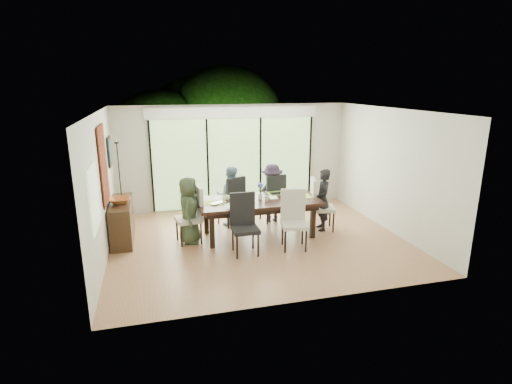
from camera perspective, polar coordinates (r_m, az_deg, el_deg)
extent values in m
cube|color=brown|center=(8.47, 0.43, -7.01)|extent=(6.00, 5.00, 0.01)
cube|color=white|center=(7.85, 0.47, 11.62)|extent=(6.00, 5.00, 0.01)
cube|color=beige|center=(10.45, -3.15, 5.01)|extent=(6.00, 0.02, 2.70)
cube|color=silver|center=(5.76, 6.99, -3.63)|extent=(6.00, 0.02, 2.70)
cube|color=white|center=(7.85, -21.29, 0.54)|extent=(0.02, 5.00, 2.70)
cube|color=silver|center=(9.29, 18.71, 2.93)|extent=(0.02, 5.00, 2.70)
cube|color=#598C3F|center=(10.43, -3.10, 4.16)|extent=(4.20, 0.02, 2.30)
cube|color=white|center=(10.26, -3.19, 11.30)|extent=(4.40, 0.06, 0.28)
cube|color=black|center=(10.22, -14.71, 3.45)|extent=(0.05, 0.04, 2.30)
cube|color=black|center=(10.31, -6.91, 3.94)|extent=(0.05, 0.04, 2.30)
cube|color=black|center=(10.58, 0.64, 4.34)|extent=(0.05, 0.04, 2.30)
cube|color=black|center=(11.03, 7.69, 4.65)|extent=(0.05, 0.04, 2.30)
cube|color=#8CAD7F|center=(6.65, -22.13, -0.72)|extent=(0.02, 0.90, 1.00)
cube|color=#503422|center=(11.62, -3.94, -1.05)|extent=(6.00, 1.80, 0.10)
cube|color=brown|center=(12.23, -4.70, 2.67)|extent=(6.00, 0.08, 0.06)
sphere|color=#14380F|center=(12.89, -13.54, 6.97)|extent=(3.20, 3.20, 3.20)
sphere|color=#14380F|center=(13.66, -4.34, 9.31)|extent=(4.00, 4.00, 4.00)
sphere|color=#14380F|center=(13.40, 3.99, 6.88)|extent=(2.80, 2.80, 2.80)
sphere|color=#14380F|center=(14.23, -8.85, 8.68)|extent=(3.60, 3.60, 3.60)
cube|color=black|center=(8.51, 0.38, -1.32)|extent=(2.59, 1.18, 0.06)
cube|color=black|center=(8.54, 0.38, -1.94)|extent=(2.37, 0.97, 0.11)
cube|color=black|center=(8.03, -6.31, -5.48)|extent=(0.10, 0.10, 0.74)
cube|color=black|center=(8.59, 8.12, -4.16)|extent=(0.10, 0.10, 0.74)
cube|color=black|center=(8.84, -7.15, -3.56)|extent=(0.10, 0.10, 0.74)
cube|color=black|center=(9.34, 6.10, -2.48)|extent=(0.10, 0.10, 0.74)
imported|color=#394930|center=(8.29, -9.56, -2.57)|extent=(0.56, 0.73, 1.39)
imported|color=black|center=(9.02, 9.50, -1.11)|extent=(0.51, 0.71, 1.39)
imported|color=#809CB9|center=(9.21, -3.67, -0.58)|extent=(0.72, 0.54, 1.39)
imported|color=#261E2E|center=(9.45, 2.29, -0.16)|extent=(0.66, 0.43, 1.39)
cube|color=#8BAA3C|center=(8.31, -5.96, -1.55)|extent=(0.47, 0.34, 0.01)
cube|color=#A6BA42|center=(8.79, 6.37, -0.64)|extent=(0.47, 0.34, 0.01)
cube|color=#82A73B|center=(8.78, -3.14, -0.59)|extent=(0.47, 0.34, 0.01)
cube|color=#8BBB42|center=(9.02, 3.10, -0.15)|extent=(0.47, 0.34, 0.01)
cube|color=white|center=(8.10, -2.83, -1.94)|extent=(0.47, 0.34, 0.01)
cube|color=black|center=(8.75, -2.43, -0.57)|extent=(0.28, 0.19, 0.01)
cube|color=black|center=(8.96, 2.89, -0.20)|extent=(0.26, 0.18, 0.01)
cube|color=white|center=(8.66, 4.95, -0.85)|extent=(0.32, 0.24, 0.00)
cube|color=white|center=(8.09, -2.83, -1.83)|extent=(0.28, 0.28, 0.03)
cube|color=#EB5A1B|center=(8.09, -2.83, -1.70)|extent=(0.22, 0.22, 0.02)
cylinder|color=silver|center=(8.54, 0.62, -0.58)|extent=(0.09, 0.09, 0.13)
cylinder|color=#337226|center=(8.51, 0.62, 0.26)|extent=(0.04, 0.04, 0.17)
sphere|color=#4C56BF|center=(8.48, 0.62, 0.96)|extent=(0.12, 0.12, 0.12)
imported|color=silver|center=(8.23, -5.16, -1.62)|extent=(0.42, 0.38, 0.03)
imported|color=white|center=(8.48, -4.46, -0.83)|extent=(0.15, 0.15, 0.10)
imported|color=white|center=(8.43, 1.54, -0.90)|extent=(0.15, 0.15, 0.10)
imported|color=white|center=(8.81, 5.24, -0.23)|extent=(0.19, 0.19, 0.10)
imported|color=white|center=(8.61, 1.90, -0.84)|extent=(0.21, 0.26, 0.02)
cube|color=black|center=(8.85, -18.56, -3.91)|extent=(0.42, 1.48, 0.84)
imported|color=#9B5421|center=(8.62, -18.86, -1.16)|extent=(0.44, 0.44, 0.11)
cylinder|color=black|center=(9.06, -18.67, -0.59)|extent=(0.09, 0.09, 0.04)
cylinder|color=black|center=(8.93, -18.98, 3.02)|extent=(0.02, 0.02, 1.16)
cylinder|color=black|center=(8.83, -19.30, 6.67)|extent=(0.09, 0.09, 0.03)
cylinder|color=silver|center=(8.82, -19.34, 7.02)|extent=(0.03, 0.03, 0.09)
cube|color=maroon|center=(8.16, -20.95, 3.62)|extent=(0.02, 1.00, 1.50)
cube|color=black|center=(9.42, -20.21, 5.45)|extent=(0.03, 0.55, 0.65)
cube|color=#164449|center=(9.42, -20.09, 5.46)|extent=(0.01, 0.45, 0.55)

